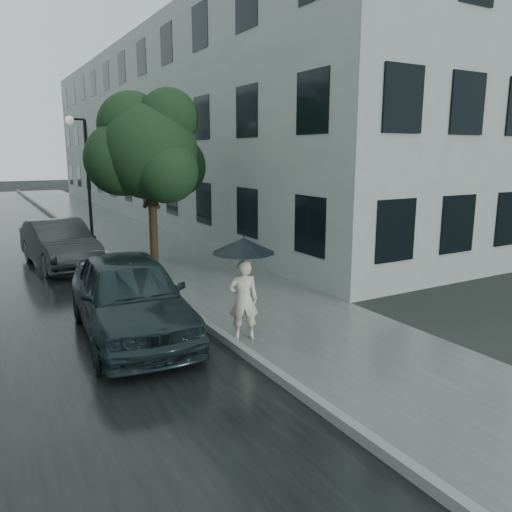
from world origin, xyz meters
TOP-DOWN VIEW (x-y plane):
  - ground at (0.00, 0.00)m, footprint 120.00×120.00m
  - sidewalk at (0.25, 12.00)m, footprint 3.50×60.00m
  - kerb_near at (-1.57, 12.00)m, footprint 0.15×60.00m
  - building_near at (5.47, 19.50)m, footprint 7.02×36.00m
  - pedestrian at (-1.20, 0.77)m, footprint 0.64×0.53m
  - umbrella at (-1.19, 0.76)m, footprint 1.23×1.23m
  - street_tree at (-0.80, 7.11)m, footprint 3.54×3.21m
  - lamp_post at (-1.50, 12.93)m, footprint 0.84×0.36m
  - car_near at (-2.97, 1.99)m, footprint 2.19×4.71m
  - car_far at (-3.16, 8.83)m, footprint 1.87×4.37m

SIDE VIEW (x-z plane):
  - ground at x=0.00m, z-range 0.00..0.00m
  - sidewalk at x=0.25m, z-range 0.00..0.01m
  - kerb_near at x=-1.57m, z-range 0.00..0.15m
  - car_far at x=-3.16m, z-range 0.01..1.41m
  - pedestrian at x=-1.20m, z-range 0.01..1.51m
  - car_near at x=-2.97m, z-range 0.01..1.56m
  - umbrella at x=-1.19m, z-range 1.26..2.29m
  - lamp_post at x=-1.50m, z-range 0.36..5.09m
  - street_tree at x=-0.80m, z-range 0.87..6.06m
  - building_near at x=5.47m, z-range 0.00..9.00m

